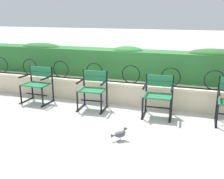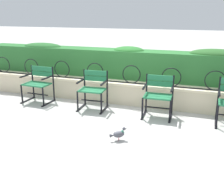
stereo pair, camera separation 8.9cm
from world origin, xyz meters
The scene contains 8 objects.
ground_plane centered at (0.00, 0.00, 0.00)m, with size 60.00×60.00×0.00m, color #B7B5AF.
stone_wall centered at (0.00, 0.97, 0.26)m, with size 8.23×0.41×0.51m.
iron_arch_fence centered at (-0.21, 0.90, 0.69)m, with size 7.67×0.02×0.42m.
hedge_row centered at (0.01, 1.45, 0.87)m, with size 8.06×0.60×0.79m.
park_chair_leftmost centered at (-1.93, 0.43, 0.46)m, with size 0.66×0.55×0.83m.
park_chair_centre_left centered at (-0.52, 0.40, 0.46)m, with size 0.60×0.55×0.83m.
park_chair_centre_right centered at (0.90, 0.42, 0.46)m, with size 0.60×0.54×0.83m.
pigeon_far_side centered at (0.48, -0.90, 0.11)m, with size 0.25×0.21×0.22m.
Camera 1 is at (1.61, -4.78, 2.05)m, focal length 42.77 mm.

